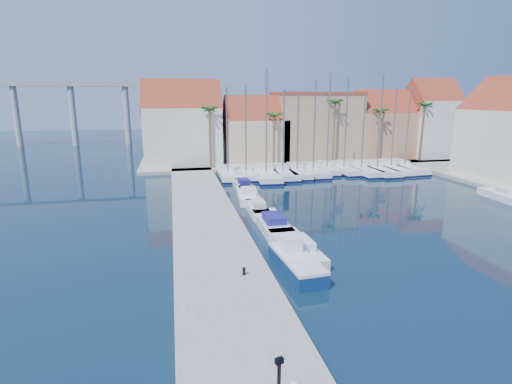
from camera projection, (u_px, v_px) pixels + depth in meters
ground at (386, 295)px, 23.08m from camera, size 260.00×260.00×0.00m
quay_west at (209, 228)px, 34.07m from camera, size 6.00×77.00×0.50m
shore_north at (298, 160)px, 70.72m from camera, size 54.00×16.00×0.50m
bollard at (244, 271)px, 24.44m from camera, size 0.19×0.19×0.48m
fishing_boat at (295, 260)px, 26.18m from camera, size 2.38×6.02×2.06m
motorboat_west_0 at (296, 247)px, 28.96m from camera, size 2.55×7.28×1.40m
motorboat_west_1 at (272, 223)px, 34.67m from camera, size 2.32×7.12×1.40m
motorboat_west_2 at (258, 209)px, 39.04m from camera, size 1.87×5.36×1.40m
motorboat_west_3 at (248, 195)px, 44.45m from camera, size 2.87×7.17×1.40m
motorboat_west_4 at (243, 185)px, 49.37m from camera, size 1.83×5.69×1.40m
motorboat_west_5 at (237, 177)px, 54.32m from camera, size 2.32×6.05×1.40m
motorboat_west_6 at (232, 171)px, 58.91m from camera, size 2.39×6.51×1.40m
motorboat_east_1 at (502, 195)px, 44.38m from camera, size 2.10×5.74×1.40m
sailboat_0 at (227, 174)px, 56.33m from camera, size 2.63×9.21×12.48m
sailboat_1 at (245, 173)px, 56.92m from camera, size 2.46×8.86×12.73m
sailboat_2 at (265, 173)px, 56.62m from camera, size 4.03×11.95×14.76m
sailboat_3 at (282, 172)px, 57.55m from camera, size 2.80×10.40×12.14m
sailboat_4 at (296, 171)px, 58.40m from camera, size 3.49×10.33×11.81m
sailboat_5 at (312, 170)px, 58.87m from camera, size 2.61×9.64×13.47m
sailboat_6 at (326, 168)px, 60.35m from camera, size 2.70×8.29×14.43m
sailboat_7 at (342, 168)px, 60.50m from camera, size 2.57×9.22×13.78m
sailboat_8 at (359, 169)px, 60.26m from camera, size 3.37×11.22×11.45m
sailboat_9 at (375, 169)px, 60.38m from camera, size 3.00×11.20×14.34m
sailboat_10 at (389, 168)px, 61.36m from camera, size 3.50×11.19×12.60m
sailboat_11 at (402, 167)px, 61.70m from camera, size 3.05×10.54×12.64m
building_0 at (182, 127)px, 64.31m from camera, size 12.30×9.00×13.50m
building_1 at (255, 133)px, 67.00m from camera, size 10.30×8.00×11.00m
building_2 at (315, 126)px, 69.92m from camera, size 14.20×10.20×11.50m
building_3 at (380, 127)px, 71.46m from camera, size 10.30×8.00×12.00m
building_4 at (429, 121)px, 72.05m from camera, size 8.30×8.00×14.00m
palm_0 at (210, 111)px, 59.76m from camera, size 2.60×2.60×10.15m
palm_1 at (274, 117)px, 61.98m from camera, size 2.60×2.60×9.15m
palm_2 at (335, 104)px, 63.54m from camera, size 2.60×2.60×11.15m
palm_3 at (380, 113)px, 65.47m from camera, size 2.60×2.60×9.65m
palm_4 at (424, 107)px, 66.85m from camera, size 2.60×2.60×10.65m
viaduct at (48, 101)px, 90.97m from camera, size 48.00×2.20×14.45m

